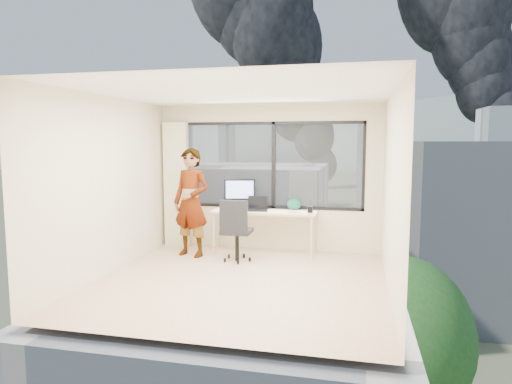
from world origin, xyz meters
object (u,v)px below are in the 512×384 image
(game_console, at_px, (231,205))
(laptop, at_px, (257,204))
(desk, at_px, (264,232))
(chair, at_px, (237,229))
(person, at_px, (191,203))
(handbag, at_px, (294,204))
(monitor, at_px, (240,194))

(game_console, relative_size, laptop, 0.86)
(desk, distance_m, game_console, 0.83)
(chair, relative_size, person, 0.57)
(chair, xyz_separation_m, handbag, (0.82, 0.83, 0.32))
(monitor, height_order, handbag, monitor)
(person, xyz_separation_m, game_console, (0.50, 0.70, -0.13))
(desk, relative_size, person, 0.98)
(chair, bearing_deg, person, 168.27)
(desk, bearing_deg, game_console, 159.87)
(monitor, bearing_deg, game_console, 129.59)
(desk, distance_m, handbag, 0.71)
(chair, xyz_separation_m, game_console, (-0.35, 0.86, 0.26))
(desk, bearing_deg, monitor, 168.43)
(monitor, bearing_deg, desk, -25.74)
(desk, distance_m, monitor, 0.80)
(person, bearing_deg, chair, 3.90)
(desk, height_order, chair, chair)
(desk, xyz_separation_m, chair, (-0.33, -0.62, 0.15))
(monitor, height_order, laptop, monitor)
(person, distance_m, handbag, 1.79)
(person, distance_m, monitor, 0.90)
(desk, relative_size, laptop, 4.85)
(monitor, bearing_deg, person, -156.39)
(chair, bearing_deg, laptop, 69.78)
(laptop, height_order, handbag, laptop)
(game_console, height_order, laptop, laptop)
(laptop, bearing_deg, handbag, 12.28)
(chair, bearing_deg, desk, 61.01)
(game_console, height_order, handbag, handbag)
(chair, relative_size, monitor, 1.92)
(desk, relative_size, handbag, 6.99)
(monitor, relative_size, laptop, 1.47)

